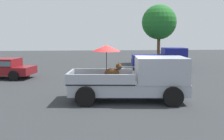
# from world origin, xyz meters

# --- Properties ---
(ground_plane) EXTENTS (80.00, 80.00, 0.00)m
(ground_plane) POSITION_xyz_m (0.00, 0.00, 0.00)
(ground_plane) COLOR #2D3033
(pickup_truck_main) EXTENTS (5.22, 2.68, 2.41)m
(pickup_truck_main) POSITION_xyz_m (0.45, -0.03, 0.98)
(pickup_truck_main) COLOR black
(pickup_truck_main) RESTS_ON ground
(pickup_truck_red) EXTENTS (4.95, 2.53, 1.80)m
(pickup_truck_red) POSITION_xyz_m (4.64, 10.57, 0.87)
(pickup_truck_red) COLOR black
(pickup_truck_red) RESTS_ON ground
(parked_sedan_near) EXTENTS (4.58, 2.67, 1.33)m
(parked_sedan_near) POSITION_xyz_m (-7.45, 6.71, 0.74)
(parked_sedan_near) COLOR black
(parked_sedan_near) RESTS_ON ground
(tree_by_lot) EXTENTS (3.50, 3.50, 5.96)m
(tree_by_lot) POSITION_xyz_m (5.53, 14.98, 4.19)
(tree_by_lot) COLOR brown
(tree_by_lot) RESTS_ON ground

